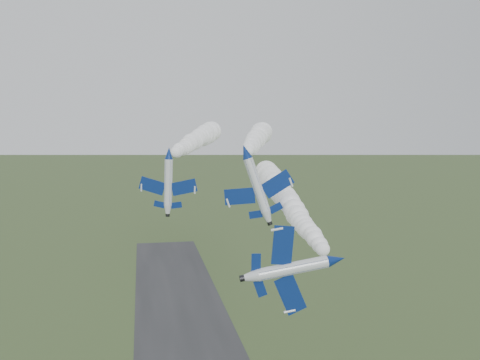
# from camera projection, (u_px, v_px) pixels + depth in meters

# --- Properties ---
(jet_lead) EXTENTS (3.65, 12.46, 10.17)m
(jet_lead) POSITION_uv_depth(u_px,v_px,m) (337.00, 260.00, 61.48)
(jet_lead) COLOR silver
(smoke_trail_jet_lead) EXTENTS (8.20, 62.57, 5.24)m
(smoke_trail_jet_lead) POSITION_uv_depth(u_px,v_px,m) (286.00, 199.00, 95.10)
(smoke_trail_jet_lead) COLOR white
(jet_pair_left) EXTENTS (9.55, 11.11, 2.80)m
(jet_pair_left) POSITION_uv_depth(u_px,v_px,m) (169.00, 153.00, 85.83)
(jet_pair_left) COLOR silver
(smoke_trail_jet_pair_left) EXTENTS (19.87, 53.28, 4.85)m
(smoke_trail_jet_pair_left) POSITION_uv_depth(u_px,v_px,m) (198.00, 139.00, 115.10)
(smoke_trail_jet_pair_left) COLOR white
(jet_pair_right) EXTENTS (11.29, 13.88, 4.59)m
(jet_pair_right) POSITION_uv_depth(u_px,v_px,m) (245.00, 151.00, 87.22)
(jet_pair_right) COLOR silver
(smoke_trail_jet_pair_right) EXTENTS (20.08, 56.55, 5.41)m
(smoke_trail_jet_pair_right) POSITION_uv_depth(u_px,v_px,m) (256.00, 139.00, 118.89)
(smoke_trail_jet_pair_right) COLOR white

